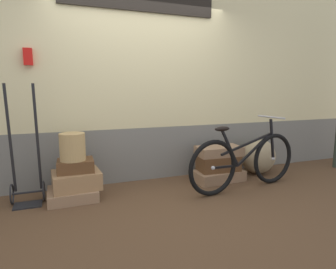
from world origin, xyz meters
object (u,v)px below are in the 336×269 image
Objects in this scene: suitcase_3 at (219,176)px; bicycle at (245,162)px; suitcase_0 at (73,194)px; suitcase_4 at (218,163)px; wicker_basket at (73,147)px; burlap_sack at (258,156)px; suitcase_1 at (76,180)px; luggage_trolley at (26,172)px; suitcase_5 at (219,151)px; suitcase_2 at (76,165)px.

bicycle is at bearing -75.23° from suitcase_3.
suitcase_0 is 2.04m from suitcase_4.
burlap_sack is at bearing 1.93° from wicker_basket.
suitcase_0 is 0.80× the size of suitcase_3.
burlap_sack reaches higher than suitcase_1.
bicycle is (2.66, -0.50, 0.00)m from luggage_trolley.
suitcase_5 reaches higher than suitcase_1.
suitcase_2 is at bearing -178.60° from burlap_sack.
suitcase_5 reaches higher than suitcase_0.
suitcase_5 is (2.00, 0.01, 0.20)m from suitcase_1.
suitcase_5 is 1.98× the size of wicker_basket.
luggage_trolley is at bearing 174.67° from suitcase_3.
suitcase_5 reaches higher than suitcase_2.
suitcase_0 is at bearing -175.93° from suitcase_5.
luggage_trolley is (-0.52, 0.06, -0.28)m from wicker_basket.
suitcase_0 is at bearing 168.81° from bicycle.
suitcase_3 is at bearing -4.90° from suitcase_1.
suitcase_5 is at bearing 0.20° from suitcase_0.
bicycle reaches higher than wicker_basket.
suitcase_4 reaches higher than suitcase_1.
wicker_basket is at bearing 168.51° from bicycle.
suitcase_1 is at bearing 22.20° from suitcase_0.
luggage_trolley is 3.30m from burlap_sack.
suitcase_4 is (0.00, 0.02, 0.18)m from suitcase_3.
bicycle is (2.14, -0.44, -0.27)m from wicker_basket.
wicker_basket reaches higher than suitcase_4.
suitcase_0 is 0.33× the size of bicycle.
suitcase_0 is 1.35× the size of suitcase_2.
suitcase_2 is 0.24m from wicker_basket.
suitcase_1 is 0.99× the size of burlap_sack.
wicker_basket reaches higher than suitcase_2.
suitcase_5 is at bearing 0.83° from wicker_basket.
wicker_basket is at bearing 175.98° from suitcase_3.
suitcase_0 is 0.98× the size of suitcase_4.
burlap_sack is 0.83m from bicycle.
luggage_trolley is at bearing 178.56° from suitcase_2.
suitcase_3 is 1.23× the size of suitcase_4.
suitcase_0 is 0.59m from luggage_trolley.
suitcase_2 is 0.24× the size of bicycle.
suitcase_5 reaches higher than suitcase_4.
suitcase_5 is at bearing -3.63° from suitcase_1.
luggage_trolley is at bearing 171.33° from suitcase_0.
luggage_trolley is at bearing -176.98° from suitcase_4.
suitcase_2 is 2.76m from burlap_sack.
luggage_trolley reaches higher than suitcase_0.
suitcase_4 is 0.42× the size of luggage_trolley.
suitcase_5 is at bearing -175.11° from burlap_sack.
luggage_trolley reaches higher than suitcase_2.
wicker_basket is (0.03, 0.01, 0.58)m from suitcase_0.
bicycle reaches higher than suitcase_3.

